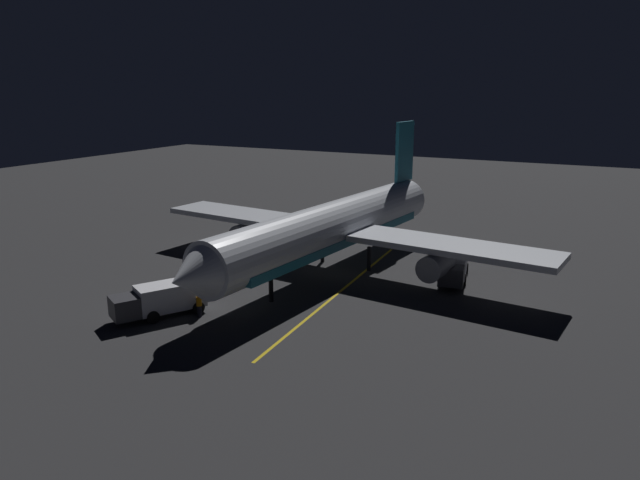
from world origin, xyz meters
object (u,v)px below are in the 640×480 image
at_px(airliner, 334,227).
at_px(traffic_cone_near_right, 182,288).
at_px(traffic_cone_near_left, 208,298).
at_px(catering_truck, 453,266).
at_px(ground_crew_worker, 199,305).
at_px(baggage_truck, 162,299).

relative_size(airliner, traffic_cone_near_right, 69.71).
height_order(traffic_cone_near_left, traffic_cone_near_right, same).
height_order(catering_truck, traffic_cone_near_right, catering_truck).
bearing_deg(traffic_cone_near_left, catering_truck, -138.76).
height_order(catering_truck, ground_crew_worker, catering_truck).
distance_m(baggage_truck, catering_truck, 24.09).
bearing_deg(catering_truck, airliner, 13.63).
bearing_deg(traffic_cone_near_left, traffic_cone_near_right, -14.53).
bearing_deg(ground_crew_worker, catering_truck, -130.31).
height_order(ground_crew_worker, traffic_cone_near_right, ground_crew_worker).
relative_size(airliner, ground_crew_worker, 22.03).
height_order(baggage_truck, traffic_cone_near_left, baggage_truck).
distance_m(catering_truck, ground_crew_worker, 21.67).
bearing_deg(catering_truck, traffic_cone_near_left, 41.24).
bearing_deg(baggage_truck, airliner, -113.06).
xyz_separation_m(ground_crew_worker, traffic_cone_near_right, (4.69, -3.75, -0.64)).
height_order(catering_truck, traffic_cone_near_left, catering_truck).
bearing_deg(ground_crew_worker, airliner, -105.60).
bearing_deg(airliner, traffic_cone_near_left, 64.06).
relative_size(airliner, catering_truck, 5.68).
xyz_separation_m(catering_truck, traffic_cone_near_left, (15.51, 13.60, -1.00)).
distance_m(airliner, baggage_truck, 16.65).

